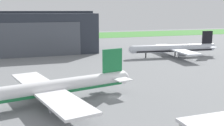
% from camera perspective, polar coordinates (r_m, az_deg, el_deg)
% --- Properties ---
extents(ground_plane, '(440.00, 440.00, 0.00)m').
position_cam_1_polar(ground_plane, '(72.81, 0.48, -6.91)').
color(ground_plane, slate).
extents(grass_field_strip, '(440.00, 56.00, 0.08)m').
position_cam_1_polar(grass_field_strip, '(242.69, -13.77, 5.20)').
color(grass_field_strip, '#428737').
rests_on(grass_field_strip, ground_plane).
extents(maintenance_hangar, '(81.20, 28.70, 21.59)m').
position_cam_1_polar(maintenance_hangar, '(151.37, -19.23, 5.68)').
color(maintenance_hangar, '#2D333D').
rests_on(maintenance_hangar, ground_plane).
extents(airliner_far_left, '(44.43, 37.06, 12.10)m').
position_cam_1_polar(airliner_far_left, '(137.06, 12.52, 2.89)').
color(airliner_far_left, silver).
rests_on(airliner_far_left, ground_plane).
extents(airliner_near_right, '(47.84, 40.96, 11.93)m').
position_cam_1_polar(airliner_near_right, '(68.07, -13.69, -5.25)').
color(airliner_near_right, white).
rests_on(airliner_near_right, ground_plane).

